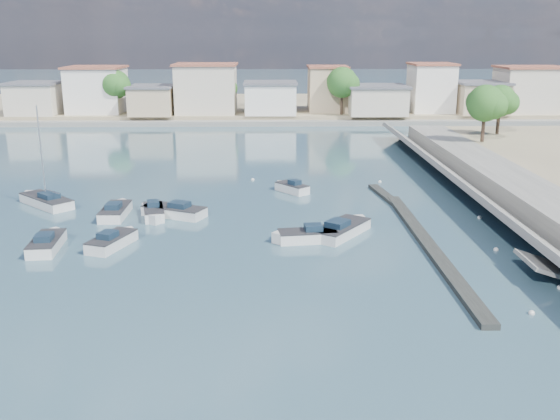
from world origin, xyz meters
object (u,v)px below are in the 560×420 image
(motorboat_a, at_px, (48,243))
(motorboat_f, at_px, (291,188))
(motorboat_b, at_px, (114,241))
(motorboat_d, at_px, (304,237))
(motorboat_c, at_px, (171,211))
(motorboat_g, at_px, (154,213))
(motorboat_h, at_px, (343,229))
(motorboat_e, at_px, (116,211))
(sailboat, at_px, (45,201))

(motorboat_a, distance_m, motorboat_f, 23.88)
(motorboat_b, xyz_separation_m, motorboat_d, (13.67, 0.74, -0.00))
(motorboat_a, bearing_deg, motorboat_f, 41.93)
(motorboat_c, relative_size, motorboat_f, 1.59)
(motorboat_b, bearing_deg, motorboat_f, 49.74)
(motorboat_f, distance_m, motorboat_g, 14.37)
(motorboat_f, bearing_deg, motorboat_h, -75.03)
(motorboat_b, distance_m, motorboat_f, 20.43)
(motorboat_h, bearing_deg, motorboat_b, -171.54)
(motorboat_d, height_order, motorboat_e, same)
(motorboat_e, distance_m, motorboat_h, 19.11)
(motorboat_g, relative_size, motorboat_h, 0.80)
(motorboat_c, xyz_separation_m, motorboat_d, (10.70, -6.91, -0.00))
(motorboat_d, bearing_deg, motorboat_a, -176.51)
(motorboat_c, relative_size, sailboat, 0.64)
(motorboat_b, distance_m, motorboat_d, 13.69)
(motorboat_g, bearing_deg, motorboat_a, -129.61)
(motorboat_c, bearing_deg, motorboat_d, -32.87)
(motorboat_g, relative_size, sailboat, 0.51)
(motorboat_f, bearing_deg, sailboat, -168.74)
(motorboat_a, bearing_deg, motorboat_c, 46.80)
(motorboat_h, bearing_deg, sailboat, 161.05)
(motorboat_f, height_order, motorboat_g, same)
(motorboat_d, distance_m, motorboat_g, 13.63)
(motorboat_a, height_order, motorboat_c, same)
(motorboat_b, xyz_separation_m, motorboat_c, (2.97, 7.66, 0.00))
(motorboat_b, distance_m, motorboat_g, 7.28)
(motorboat_g, bearing_deg, motorboat_h, -16.99)
(motorboat_c, distance_m, sailboat, 12.24)
(motorboat_c, bearing_deg, motorboat_a, -133.20)
(motorboat_h, height_order, sailboat, sailboat)
(motorboat_b, bearing_deg, motorboat_h, 8.46)
(motorboat_h, bearing_deg, motorboat_e, 163.88)
(motorboat_c, xyz_separation_m, motorboat_e, (-4.62, 0.13, -0.00))
(motorboat_a, height_order, motorboat_g, same)
(motorboat_d, bearing_deg, motorboat_c, 147.13)
(motorboat_g, distance_m, motorboat_h, 15.78)
(motorboat_e, bearing_deg, motorboat_c, -1.66)
(motorboat_b, bearing_deg, motorboat_a, -175.39)
(motorboat_b, relative_size, motorboat_h, 0.82)
(sailboat, bearing_deg, motorboat_f, 11.26)
(motorboat_e, height_order, motorboat_f, same)
(sailboat, bearing_deg, motorboat_b, -52.08)
(motorboat_b, height_order, motorboat_e, same)
(motorboat_g, bearing_deg, motorboat_e, 167.97)
(motorboat_b, distance_m, motorboat_e, 7.96)
(motorboat_d, xyz_separation_m, motorboat_g, (-12.06, 6.35, 0.00))
(motorboat_c, distance_m, motorboat_f, 12.95)
(motorboat_h, distance_m, sailboat, 26.91)
(motorboat_d, distance_m, sailboat, 24.74)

